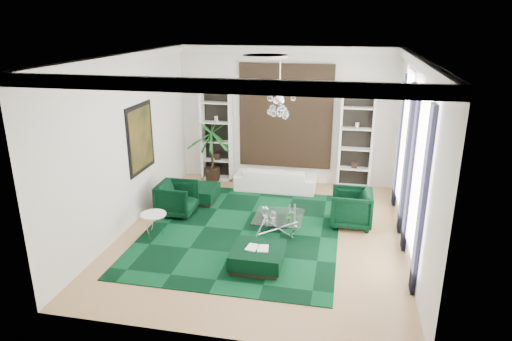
% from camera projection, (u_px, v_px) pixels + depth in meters
% --- Properties ---
extents(floor, '(6.00, 7.00, 0.02)m').
position_uv_depth(floor, '(262.00, 234.00, 10.01)').
color(floor, tan).
rests_on(floor, ground).
extents(ceiling, '(6.00, 7.00, 0.02)m').
position_uv_depth(ceiling, '(263.00, 55.00, 8.79)').
color(ceiling, white).
rests_on(ceiling, ground).
extents(wall_back, '(6.00, 0.02, 3.80)m').
position_uv_depth(wall_back, '(286.00, 116.00, 12.66)').
color(wall_back, silver).
rests_on(wall_back, ground).
extents(wall_front, '(6.00, 0.02, 3.80)m').
position_uv_depth(wall_front, '(214.00, 221.00, 6.14)').
color(wall_front, silver).
rests_on(wall_front, ground).
extents(wall_left, '(0.02, 7.00, 3.80)m').
position_uv_depth(wall_left, '(127.00, 143.00, 9.97)').
color(wall_left, silver).
rests_on(wall_left, ground).
extents(wall_right, '(0.02, 7.00, 3.80)m').
position_uv_depth(wall_right, '(415.00, 159.00, 8.83)').
color(wall_right, silver).
rests_on(wall_right, ground).
extents(crown_molding, '(6.00, 7.00, 0.18)m').
position_uv_depth(crown_molding, '(263.00, 61.00, 8.83)').
color(crown_molding, white).
rests_on(crown_molding, ceiling).
extents(ceiling_medallion, '(0.90, 0.90, 0.05)m').
position_uv_depth(ceiling_medallion, '(265.00, 56.00, 9.09)').
color(ceiling_medallion, white).
rests_on(ceiling_medallion, ceiling).
extents(tapestry, '(2.50, 0.06, 2.80)m').
position_uv_depth(tapestry, '(286.00, 116.00, 12.62)').
color(tapestry, black).
rests_on(tapestry, wall_back).
extents(shelving_left, '(0.90, 0.38, 2.80)m').
position_uv_depth(shelving_left, '(217.00, 132.00, 13.01)').
color(shelving_left, white).
rests_on(shelving_left, floor).
extents(shelving_right, '(0.90, 0.38, 2.80)m').
position_uv_depth(shelving_right, '(356.00, 139.00, 12.27)').
color(shelving_right, white).
rests_on(shelving_right, floor).
extents(painting, '(0.04, 1.30, 1.60)m').
position_uv_depth(painting, '(141.00, 138.00, 10.54)').
color(painting, black).
rests_on(painting, wall_left).
extents(window_near, '(0.03, 1.10, 2.90)m').
position_uv_depth(window_near, '(420.00, 174.00, 8.00)').
color(window_near, white).
rests_on(window_near, wall_right).
extents(curtain_near_a, '(0.07, 0.30, 3.25)m').
position_uv_depth(curtain_near_a, '(422.00, 203.00, 7.36)').
color(curtain_near_a, black).
rests_on(curtain_near_a, floor).
extents(curtain_near_b, '(0.07, 0.30, 3.25)m').
position_uv_depth(curtain_near_b, '(411.00, 173.00, 8.81)').
color(curtain_near_b, black).
rests_on(curtain_near_b, floor).
extents(window_far, '(0.03, 1.10, 2.90)m').
position_uv_depth(window_far, '(405.00, 140.00, 10.23)').
color(window_far, white).
rests_on(window_far, wall_right).
extents(curtain_far_a, '(0.07, 0.30, 3.25)m').
position_uv_depth(curtain_far_a, '(406.00, 160.00, 9.59)').
color(curtain_far_a, black).
rests_on(curtain_far_a, floor).
extents(curtain_far_b, '(0.07, 0.30, 3.25)m').
position_uv_depth(curtain_far_b, '(399.00, 141.00, 11.04)').
color(curtain_far_b, black).
rests_on(curtain_far_b, floor).
extents(rug, '(4.20, 5.00, 0.02)m').
position_uv_depth(rug, '(242.00, 230.00, 10.13)').
color(rug, black).
rests_on(rug, floor).
extents(sofa, '(2.17, 0.85, 0.63)m').
position_uv_depth(sofa, '(276.00, 179.00, 12.45)').
color(sofa, white).
rests_on(sofa, floor).
extents(armchair_left, '(0.87, 0.85, 0.79)m').
position_uv_depth(armchair_left, '(177.00, 199.00, 10.88)').
color(armchair_left, black).
rests_on(armchair_left, floor).
extents(armchair_right, '(0.92, 0.89, 0.84)m').
position_uv_depth(armchair_right, '(351.00, 208.00, 10.29)').
color(armchair_right, black).
rests_on(armchair_right, floor).
extents(coffee_table, '(1.06, 1.06, 0.36)m').
position_uv_depth(coffee_table, '(279.00, 224.00, 10.05)').
color(coffee_table, white).
rests_on(coffee_table, floor).
extents(ottoman_side, '(0.91, 0.91, 0.40)m').
position_uv_depth(ottoman_side, '(199.00, 194.00, 11.70)').
color(ottoman_side, black).
rests_on(ottoman_side, floor).
extents(ottoman_front, '(0.96, 0.96, 0.38)m').
position_uv_depth(ottoman_front, '(258.00, 257.00, 8.63)').
color(ottoman_front, black).
rests_on(ottoman_front, floor).
extents(book, '(0.43, 0.29, 0.03)m').
position_uv_depth(book, '(258.00, 248.00, 8.56)').
color(book, white).
rests_on(book, ottoman_front).
extents(side_table, '(0.55, 0.55, 0.53)m').
position_uv_depth(side_table, '(154.00, 226.00, 9.77)').
color(side_table, white).
rests_on(side_table, floor).
extents(palm, '(1.43, 1.43, 2.29)m').
position_uv_depth(palm, '(212.00, 142.00, 12.96)').
color(palm, '#19591E').
rests_on(palm, floor).
extents(chandelier, '(0.86, 0.86, 0.77)m').
position_uv_depth(chandelier, '(280.00, 100.00, 9.59)').
color(chandelier, white).
rests_on(chandelier, ceiling).
extents(table_plant, '(0.12, 0.09, 0.21)m').
position_uv_depth(table_plant, '(289.00, 217.00, 9.71)').
color(table_plant, '#19591E').
rests_on(table_plant, coffee_table).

